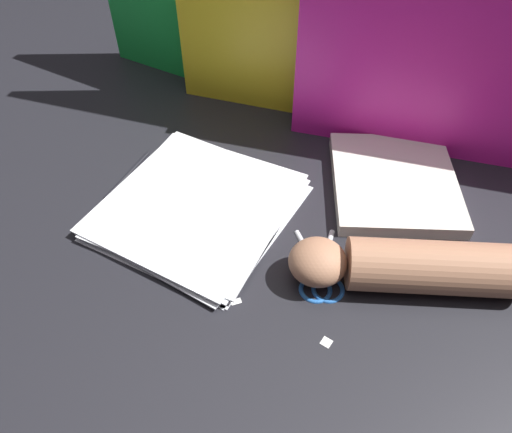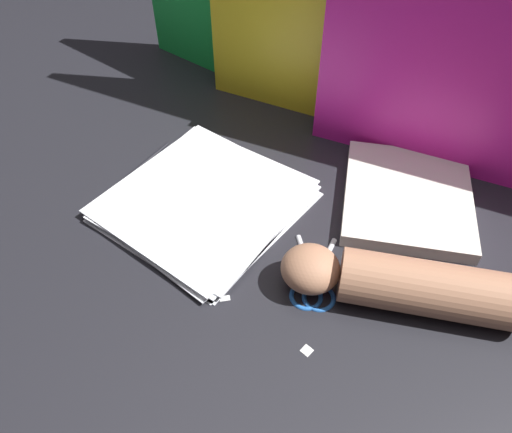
# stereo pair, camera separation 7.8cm
# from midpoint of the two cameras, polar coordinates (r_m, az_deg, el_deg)

# --- Properties ---
(ground_plane) EXTENTS (6.00, 6.00, 0.00)m
(ground_plane) POSITION_cam_midpoint_polar(r_m,az_deg,el_deg) (0.84, 2.28, -2.24)
(ground_plane) COLOR black
(backdrop_panel_left) EXTENTS (0.52, 0.04, 0.37)m
(backdrop_panel_left) POSITION_cam_midpoint_polar(r_m,az_deg,el_deg) (1.11, 0.30, 23.38)
(backdrop_panel_left) COLOR green
(backdrop_panel_left) RESTS_ON ground_plane
(paper_stack) EXTENTS (0.32, 0.33, 0.02)m
(paper_stack) POSITION_cam_midpoint_polar(r_m,az_deg,el_deg) (0.88, -3.36, 1.60)
(paper_stack) COLOR white
(paper_stack) RESTS_ON ground_plane
(book_closed) EXTENTS (0.30, 0.32, 0.03)m
(book_closed) POSITION_cam_midpoint_polar(r_m,az_deg,el_deg) (0.93, 19.25, 1.97)
(book_closed) COLOR silver
(book_closed) RESTS_ON ground_plane
(scissors) EXTENTS (0.13, 0.15, 0.01)m
(scissors) POSITION_cam_midpoint_polar(r_m,az_deg,el_deg) (0.78, 9.47, -7.76)
(scissors) COLOR silver
(scissors) RESTS_ON ground_plane
(hand_forearm) EXTENTS (0.35, 0.21, 0.08)m
(hand_forearm) POSITION_cam_midpoint_polar(r_m,az_deg,el_deg) (0.77, 19.38, -7.49)
(hand_forearm) COLOR #A87556
(hand_forearm) RESTS_ON ground_plane
(paper_scrap_near) EXTENTS (0.02, 0.02, 0.00)m
(paper_scrap_near) POSITION_cam_midpoint_polar(r_m,az_deg,el_deg) (0.73, 9.03, -15.07)
(paper_scrap_near) COLOR white
(paper_scrap_near) RESTS_ON ground_plane
(paper_scrap_mid) EXTENTS (0.02, 0.02, 0.00)m
(paper_scrap_mid) POSITION_cam_midpoint_polar(r_m,az_deg,el_deg) (0.76, -0.62, -9.51)
(paper_scrap_mid) COLOR white
(paper_scrap_mid) RESTS_ON ground_plane
(pen) EXTENTS (0.01, 0.14, 0.01)m
(pen) POSITION_cam_midpoint_polar(r_m,az_deg,el_deg) (0.98, -10.46, 6.06)
(pen) COLOR black
(pen) RESTS_ON ground_plane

